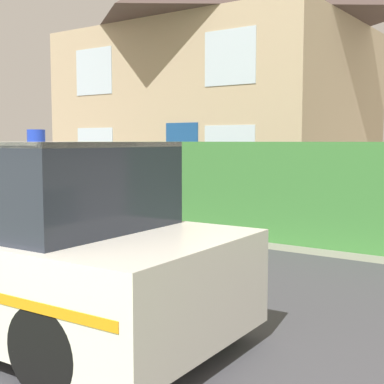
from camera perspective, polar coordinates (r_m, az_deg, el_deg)
The scene contains 4 objects.
road_strip at distance 5.32m, azimuth 3.16°, elevation -12.38°, with size 28.00×5.69×0.01m, color #424247.
garden_hedge at distance 8.91m, azimuth 9.10°, elevation 0.08°, with size 9.73×0.57×1.63m, color #3D7F38.
police_car at distance 4.88m, azimuth -17.56°, elevation -5.19°, with size 4.08×1.88×1.72m.
house_left at distance 16.81m, azimuth 2.94°, elevation 12.88°, with size 8.64×6.48×7.46m.
Camera 1 is at (2.70, -0.07, 1.64)m, focal length 50.00 mm.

